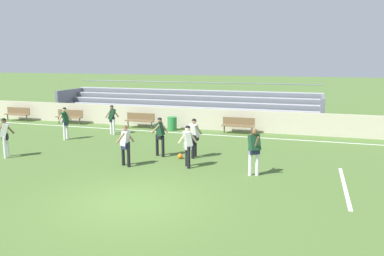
{
  "coord_description": "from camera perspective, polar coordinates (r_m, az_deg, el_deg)",
  "views": [
    {
      "loc": [
        4.89,
        -9.8,
        4.2
      ],
      "look_at": [
        -0.21,
        6.73,
        1.03
      ],
      "focal_mm": 36.0,
      "sensor_mm": 36.0,
      "label": 1
    }
  ],
  "objects": [
    {
      "name": "player_dark_pressing_high",
      "position": [
        20.91,
        -18.28,
        1.08
      ],
      "size": [
        0.63,
        0.53,
        1.68
      ],
      "color": "white",
      "rests_on": "ground"
    },
    {
      "name": "player_white_overlapping",
      "position": [
        18.12,
        -25.98,
        -0.81
      ],
      "size": [
        0.73,
        0.52,
        1.69
      ],
      "color": "white",
      "rests_on": "ground"
    },
    {
      "name": "ground_plane",
      "position": [
        11.73,
        -8.9,
        -10.72
      ],
      "size": [
        160.0,
        160.0,
        0.0
      ],
      "primitive_type": "plane",
      "color": "#4C6B30"
    },
    {
      "name": "bench_near_wall_gap",
      "position": [
        25.87,
        -17.69,
        1.78
      ],
      "size": [
        1.8,
        0.4,
        0.9
      ],
      "color": "brown",
      "rests_on": "ground"
    },
    {
      "name": "player_dark_wide_right",
      "position": [
        16.5,
        -4.79,
        -0.78
      ],
      "size": [
        0.65,
        0.44,
        1.7
      ],
      "color": "black",
      "rests_on": "ground"
    },
    {
      "name": "field_line_penalty_mark",
      "position": [
        13.83,
        21.68,
        -8.03
      ],
      "size": [
        0.12,
        4.4,
        0.01
      ],
      "primitive_type": "cube",
      "color": "white",
      "rests_on": "ground"
    },
    {
      "name": "player_white_on_ball",
      "position": [
        15.19,
        -9.84,
        -2.06
      ],
      "size": [
        0.6,
        0.44,
        1.63
      ],
      "color": "black",
      "rests_on": "ground"
    },
    {
      "name": "bleacher_stand",
      "position": [
        25.82,
        -1.16,
        3.37
      ],
      "size": [
        17.74,
        3.62,
        2.5
      ],
      "color": "#B2B2B7",
      "rests_on": "ground"
    },
    {
      "name": "field_line_sideline",
      "position": [
        21.19,
        3.47,
        -1.05
      ],
      "size": [
        44.0,
        0.12,
        0.01
      ],
      "primitive_type": "cube",
      "color": "white",
      "rests_on": "ground"
    },
    {
      "name": "player_dark_challenging",
      "position": [
        21.71,
        -11.76,
        1.61
      ],
      "size": [
        0.67,
        0.46,
        1.63
      ],
      "color": "white",
      "rests_on": "ground"
    },
    {
      "name": "sideline_wall",
      "position": [
        22.5,
        4.38,
        1.2
      ],
      "size": [
        48.0,
        0.16,
        1.24
      ],
      "primitive_type": "cube",
      "color": "beige",
      "rests_on": "ground"
    },
    {
      "name": "player_white_wide_left",
      "position": [
        14.8,
        -0.64,
        -2.18
      ],
      "size": [
        0.7,
        0.5,
        1.65
      ],
      "color": "black",
      "rests_on": "ground"
    },
    {
      "name": "bench_far_right",
      "position": [
        23.42,
        -7.69,
        1.32
      ],
      "size": [
        1.8,
        0.4,
        0.9
      ],
      "color": "brown",
      "rests_on": "ground"
    },
    {
      "name": "trash_bin",
      "position": [
        22.54,
        -2.96,
        0.66
      ],
      "size": [
        0.55,
        0.55,
        0.79
      ],
      "primitive_type": "cylinder",
      "color": "#2D7F3D",
      "rests_on": "ground"
    },
    {
      "name": "player_white_dropping_back",
      "position": [
        16.22,
        0.3,
        -0.97
      ],
      "size": [
        0.65,
        0.48,
        1.69
      ],
      "color": "black",
      "rests_on": "ground"
    },
    {
      "name": "soccer_ball",
      "position": [
        16.25,
        -1.78,
        -4.19
      ],
      "size": [
        0.22,
        0.22,
        0.22
      ],
      "primitive_type": "sphere",
      "color": "orange",
      "rests_on": "ground"
    },
    {
      "name": "bench_near_bin",
      "position": [
        28.37,
        -24.43,
        2.06
      ],
      "size": [
        1.8,
        0.4,
        0.9
      ],
      "color": "brown",
      "rests_on": "ground"
    },
    {
      "name": "player_dark_deep_cover",
      "position": [
        13.93,
        9.2,
        -2.89
      ],
      "size": [
        0.52,
        0.63,
        1.72
      ],
      "color": "white",
      "rests_on": "ground"
    },
    {
      "name": "bench_centre_sideline",
      "position": [
        21.62,
        6.88,
        0.59
      ],
      "size": [
        1.8,
        0.4,
        0.9
      ],
      "color": "brown",
      "rests_on": "ground"
    }
  ]
}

